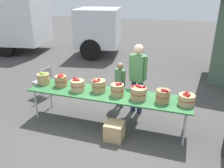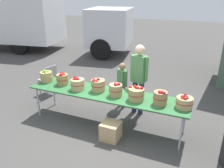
{
  "view_description": "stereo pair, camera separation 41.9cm",
  "coord_description": "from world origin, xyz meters",
  "px_view_note": "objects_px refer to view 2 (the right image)",
  "views": [
    {
      "loc": [
        1.48,
        -4.19,
        2.79
      ],
      "look_at": [
        0.0,
        0.3,
        0.85
      ],
      "focal_mm": 36.84,
      "sensor_mm": 36.0,
      "label": 1
    },
    {
      "loc": [
        1.87,
        -4.04,
        2.79
      ],
      "look_at": [
        0.0,
        0.3,
        0.85
      ],
      "focal_mm": 36.84,
      "sensor_mm": 36.0,
      "label": 2
    }
  ],
  "objects_px": {
    "apple_basket_red_1": "(77,84)",
    "produce_crate": "(111,131)",
    "child_customer": "(122,82)",
    "apple_basket_red_3": "(116,89)",
    "box_truck": "(37,19)",
    "apple_basket_red_5": "(160,98)",
    "vendor_adult": "(139,75)",
    "apple_basket_red_6": "(184,102)",
    "folding_chair": "(49,78)",
    "market_table": "(106,95)",
    "apple_basket_red_0": "(62,79)",
    "apple_basket_red_4": "(136,94)",
    "apple_basket_red_2": "(98,85)",
    "apple_basket_green_0": "(46,76)"
  },
  "relations": [
    {
      "from": "apple_basket_red_5",
      "to": "box_truck",
      "type": "xyz_separation_m",
      "value": [
        -7.07,
        4.98,
        0.6
      ]
    },
    {
      "from": "apple_basket_red_0",
      "to": "apple_basket_red_4",
      "type": "relative_size",
      "value": 0.88
    },
    {
      "from": "vendor_adult",
      "to": "apple_basket_red_5",
      "type": "bearing_deg",
      "value": 142.45
    },
    {
      "from": "apple_basket_red_1",
      "to": "box_truck",
      "type": "height_order",
      "value": "box_truck"
    },
    {
      "from": "apple_basket_green_0",
      "to": "apple_basket_red_3",
      "type": "relative_size",
      "value": 1.03
    },
    {
      "from": "vendor_adult",
      "to": "apple_basket_red_0",
      "type": "bearing_deg",
      "value": 34.96
    },
    {
      "from": "apple_basket_red_2",
      "to": "apple_basket_green_0",
      "type": "bearing_deg",
      "value": 179.6
    },
    {
      "from": "market_table",
      "to": "apple_basket_red_5",
      "type": "bearing_deg",
      "value": -2.58
    },
    {
      "from": "apple_basket_green_0",
      "to": "market_table",
      "type": "bearing_deg",
      "value": -2.1
    },
    {
      "from": "apple_basket_red_2",
      "to": "market_table",
      "type": "bearing_deg",
      "value": -12.56
    },
    {
      "from": "box_truck",
      "to": "produce_crate",
      "type": "height_order",
      "value": "box_truck"
    },
    {
      "from": "apple_basket_red_6",
      "to": "folding_chair",
      "type": "relative_size",
      "value": 0.38
    },
    {
      "from": "apple_basket_red_5",
      "to": "apple_basket_red_0",
      "type": "bearing_deg",
      "value": 177.35
    },
    {
      "from": "child_customer",
      "to": "apple_basket_red_3",
      "type": "bearing_deg",
      "value": 131.24
    },
    {
      "from": "apple_basket_green_0",
      "to": "apple_basket_red_2",
      "type": "height_order",
      "value": "apple_basket_red_2"
    },
    {
      "from": "child_customer",
      "to": "box_truck",
      "type": "bearing_deg",
      "value": -6.01
    },
    {
      "from": "child_customer",
      "to": "folding_chair",
      "type": "height_order",
      "value": "child_customer"
    },
    {
      "from": "apple_basket_red_1",
      "to": "produce_crate",
      "type": "height_order",
      "value": "apple_basket_red_1"
    },
    {
      "from": "apple_basket_red_0",
      "to": "apple_basket_red_4",
      "type": "height_order",
      "value": "apple_basket_red_4"
    },
    {
      "from": "apple_basket_red_3",
      "to": "child_customer",
      "type": "height_order",
      "value": "child_customer"
    },
    {
      "from": "apple_basket_red_4",
      "to": "vendor_adult",
      "type": "xyz_separation_m",
      "value": [
        -0.2,
        0.79,
        0.11
      ]
    },
    {
      "from": "folding_chair",
      "to": "produce_crate",
      "type": "relative_size",
      "value": 2.38
    },
    {
      "from": "apple_basket_red_4",
      "to": "apple_basket_red_5",
      "type": "height_order",
      "value": "apple_basket_red_5"
    },
    {
      "from": "apple_basket_red_2",
      "to": "apple_basket_red_3",
      "type": "height_order",
      "value": "apple_basket_red_2"
    },
    {
      "from": "apple_basket_green_0",
      "to": "apple_basket_red_5",
      "type": "bearing_deg",
      "value": -2.3
    },
    {
      "from": "apple_basket_red_0",
      "to": "apple_basket_red_4",
      "type": "xyz_separation_m",
      "value": [
        1.82,
        -0.1,
        -0.0
      ]
    },
    {
      "from": "apple_basket_red_0",
      "to": "apple_basket_red_6",
      "type": "xyz_separation_m",
      "value": [
        2.75,
        -0.06,
        -0.02
      ]
    },
    {
      "from": "apple_basket_red_0",
      "to": "vendor_adult",
      "type": "bearing_deg",
      "value": 22.95
    },
    {
      "from": "apple_basket_red_2",
      "to": "apple_basket_red_4",
      "type": "distance_m",
      "value": 0.9
    },
    {
      "from": "apple_basket_red_5",
      "to": "vendor_adult",
      "type": "height_order",
      "value": "vendor_adult"
    },
    {
      "from": "produce_crate",
      "to": "box_truck",
      "type": "bearing_deg",
      "value": 139.0
    },
    {
      "from": "market_table",
      "to": "apple_basket_red_6",
      "type": "xyz_separation_m",
      "value": [
        1.6,
        -0.01,
        0.15
      ]
    },
    {
      "from": "child_customer",
      "to": "folding_chair",
      "type": "xyz_separation_m",
      "value": [
        -2.15,
        -0.09,
        -0.18
      ]
    },
    {
      "from": "apple_basket_red_1",
      "to": "apple_basket_red_2",
      "type": "height_order",
      "value": "apple_basket_red_2"
    },
    {
      "from": "vendor_adult",
      "to": "child_customer",
      "type": "xyz_separation_m",
      "value": [
        -0.46,
        0.14,
        -0.3
      ]
    },
    {
      "from": "vendor_adult",
      "to": "apple_basket_red_6",
      "type": "bearing_deg",
      "value": 158.17
    },
    {
      "from": "market_table",
      "to": "apple_basket_red_3",
      "type": "height_order",
      "value": "apple_basket_red_3"
    },
    {
      "from": "folding_chair",
      "to": "vendor_adult",
      "type": "bearing_deg",
      "value": 100.12
    },
    {
      "from": "apple_basket_red_4",
      "to": "folding_chair",
      "type": "bearing_deg",
      "value": 163.43
    },
    {
      "from": "apple_basket_red_3",
      "to": "apple_basket_red_4",
      "type": "xyz_separation_m",
      "value": [
        0.45,
        -0.02,
        -0.01
      ]
    },
    {
      "from": "apple_basket_red_4",
      "to": "produce_crate",
      "type": "bearing_deg",
      "value": -130.26
    },
    {
      "from": "produce_crate",
      "to": "child_customer",
      "type": "bearing_deg",
      "value": 102.11
    },
    {
      "from": "apple_basket_red_4",
      "to": "box_truck",
      "type": "bearing_deg",
      "value": 142.93
    },
    {
      "from": "apple_basket_red_4",
      "to": "apple_basket_red_5",
      "type": "distance_m",
      "value": 0.48
    },
    {
      "from": "produce_crate",
      "to": "apple_basket_red_3",
      "type": "bearing_deg",
      "value": 100.41
    },
    {
      "from": "folding_chair",
      "to": "market_table",
      "type": "bearing_deg",
      "value": 80.87
    },
    {
      "from": "apple_basket_green_0",
      "to": "folding_chair",
      "type": "xyz_separation_m",
      "value": [
        -0.53,
        0.73,
        -0.37
      ]
    },
    {
      "from": "box_truck",
      "to": "apple_basket_red_5",
      "type": "bearing_deg",
      "value": -45.2
    },
    {
      "from": "apple_basket_green_0",
      "to": "apple_basket_red_1",
      "type": "xyz_separation_m",
      "value": [
        0.93,
        -0.12,
        -0.0
      ]
    },
    {
      "from": "child_customer",
      "to": "produce_crate",
      "type": "relative_size",
      "value": 3.25
    }
  ]
}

